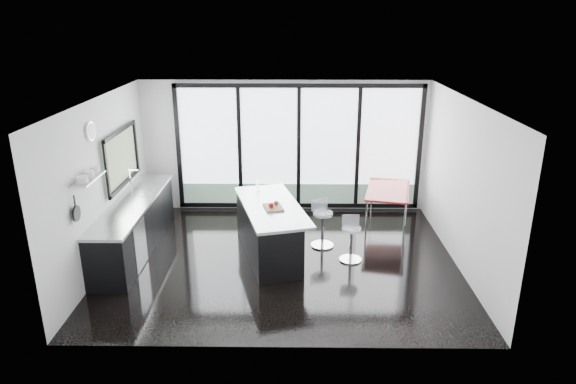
{
  "coord_description": "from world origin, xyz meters",
  "views": [
    {
      "loc": [
        0.21,
        -8.09,
        4.09
      ],
      "look_at": [
        0.1,
        0.3,
        1.15
      ],
      "focal_mm": 32.0,
      "sensor_mm": 36.0,
      "label": 1
    }
  ],
  "objects_px": {
    "bar_stool_near": "(351,244)",
    "red_table": "(387,207)",
    "island": "(268,229)",
    "bar_stool_far": "(323,229)"
  },
  "relations": [
    {
      "from": "bar_stool_near",
      "to": "red_table",
      "type": "relative_size",
      "value": 0.43
    },
    {
      "from": "bar_stool_near",
      "to": "island",
      "type": "bearing_deg",
      "value": 166.26
    },
    {
      "from": "island",
      "to": "red_table",
      "type": "xyz_separation_m",
      "value": [
        2.34,
        1.34,
        -0.08
      ]
    },
    {
      "from": "island",
      "to": "bar_stool_near",
      "type": "distance_m",
      "value": 1.48
    },
    {
      "from": "bar_stool_near",
      "to": "red_table",
      "type": "distance_m",
      "value": 1.83
    },
    {
      "from": "island",
      "to": "bar_stool_far",
      "type": "distance_m",
      "value": 1.05
    },
    {
      "from": "red_table",
      "to": "bar_stool_far",
      "type": "bearing_deg",
      "value": -143.07
    },
    {
      "from": "bar_stool_near",
      "to": "red_table",
      "type": "height_order",
      "value": "red_table"
    },
    {
      "from": "island",
      "to": "red_table",
      "type": "height_order",
      "value": "island"
    },
    {
      "from": "bar_stool_near",
      "to": "red_table",
      "type": "bearing_deg",
      "value": 57.05
    }
  ]
}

